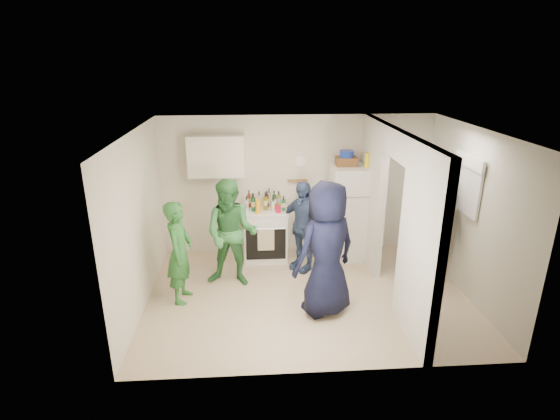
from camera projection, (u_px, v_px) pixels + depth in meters
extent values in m
plane|color=#C3AE89|center=(308.00, 295.00, 6.64)|extent=(4.80, 4.80, 0.00)
plane|color=silver|center=(297.00, 185.00, 7.82)|extent=(4.80, 0.00, 4.80)
plane|color=silver|center=(331.00, 275.00, 4.62)|extent=(4.80, 0.00, 4.80)
plane|color=silver|center=(138.00, 223.00, 6.07)|extent=(0.00, 3.40, 3.40)
plane|color=silver|center=(473.00, 215.00, 6.37)|extent=(0.00, 3.40, 3.40)
plane|color=white|center=(312.00, 131.00, 5.80)|extent=(4.80, 4.80, 0.00)
cube|color=silver|center=(372.00, 194.00, 7.33)|extent=(0.12, 1.20, 2.50)
cube|color=silver|center=(420.00, 249.00, 5.26)|extent=(0.12, 1.20, 2.50)
cube|color=silver|center=(399.00, 145.00, 5.95)|extent=(0.12, 1.00, 0.40)
cube|color=white|center=(265.00, 234.00, 7.73)|extent=(0.78, 0.65, 0.93)
cube|color=silver|center=(216.00, 156.00, 7.36)|extent=(0.95, 0.34, 0.70)
cube|color=white|center=(350.00, 213.00, 7.68)|extent=(0.69, 0.67, 1.67)
cube|color=brown|center=(346.00, 161.00, 7.41)|extent=(0.35, 0.25, 0.15)
cylinder|color=#162E9A|center=(347.00, 154.00, 7.37)|extent=(0.24, 0.24, 0.11)
cylinder|color=yellow|center=(367.00, 160.00, 7.27)|extent=(0.09, 0.09, 0.25)
cylinder|color=white|center=(300.00, 161.00, 7.65)|extent=(0.22, 0.02, 0.22)
cube|color=olive|center=(298.00, 181.00, 7.74)|extent=(0.35, 0.08, 0.03)
cube|color=black|center=(469.00, 185.00, 6.43)|extent=(0.03, 0.70, 0.80)
cube|color=white|center=(468.00, 185.00, 6.43)|extent=(0.04, 0.76, 0.86)
cube|color=white|center=(470.00, 162.00, 6.31)|extent=(0.04, 0.82, 0.18)
cylinder|color=#F7A314|center=(258.00, 206.00, 7.32)|extent=(0.09, 0.09, 0.25)
cylinder|color=red|center=(278.00, 209.00, 7.38)|extent=(0.09, 0.09, 0.12)
imported|color=#2D7033|center=(180.00, 252.00, 6.29)|extent=(0.44, 0.61, 1.54)
imported|color=#367C47|center=(231.00, 234.00, 6.72)|extent=(0.95, 0.80, 1.72)
imported|color=navy|center=(302.00, 226.00, 7.23)|extent=(0.90, 0.92, 1.55)
imported|color=black|center=(326.00, 250.00, 5.92)|extent=(1.11, 0.97, 1.92)
imported|color=black|center=(431.00, 230.00, 6.83)|extent=(0.79, 1.19, 1.73)
cylinder|color=maroon|center=(249.00, 199.00, 7.62)|extent=(0.06, 0.06, 0.31)
cylinder|color=#174525|center=(253.00, 202.00, 7.42)|extent=(0.07, 0.07, 0.32)
cylinder|color=#AFB6BE|center=(259.00, 199.00, 7.67)|extent=(0.07, 0.07, 0.27)
cylinder|color=brown|center=(265.00, 201.00, 7.48)|extent=(0.07, 0.07, 0.32)
cylinder|color=#9CA4AD|center=(269.00, 197.00, 7.68)|extent=(0.06, 0.06, 0.32)
cylinder|color=#133519|center=(274.00, 200.00, 7.54)|extent=(0.07, 0.07, 0.33)
cylinder|color=olive|center=(279.00, 199.00, 7.70)|extent=(0.08, 0.08, 0.27)
cylinder|color=#B4B9C0|center=(247.00, 204.00, 7.39)|extent=(0.06, 0.06, 0.28)
cylinder|color=#4C230D|center=(267.00, 199.00, 7.64)|extent=(0.07, 0.07, 0.29)
cylinder|color=#205D30|center=(284.00, 203.00, 7.46)|extent=(0.07, 0.07, 0.26)
cylinder|color=olive|center=(252.00, 201.00, 7.56)|extent=(0.06, 0.06, 0.28)
cylinder|color=#B4BEC6|center=(273.00, 205.00, 7.40)|extent=(0.07, 0.07, 0.25)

